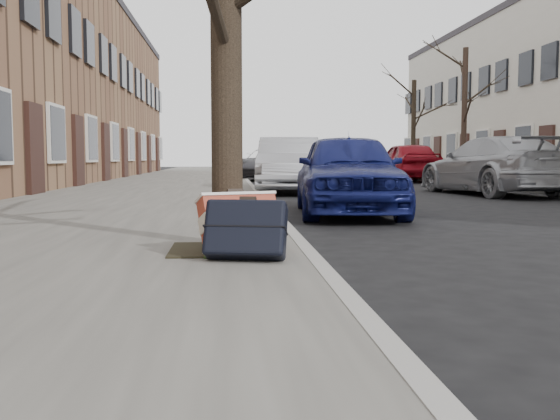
{
  "coord_description": "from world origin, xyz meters",
  "views": [
    {
      "loc": [
        -1.93,
        -4.11,
        0.91
      ],
      "look_at": [
        -1.52,
        0.8,
        0.5
      ],
      "focal_mm": 40.0,
      "sensor_mm": 36.0,
      "label": 1
    }
  ],
  "objects": [
    {
      "name": "suitcase_navy",
      "position": [
        -1.8,
        0.66,
        0.36
      ],
      "size": [
        0.69,
        0.49,
        0.49
      ],
      "primitive_type": "cube",
      "rotation": [
        -0.42,
        0.0,
        -0.22
      ],
      "color": "black",
      "rests_on": "near_sidewalk"
    },
    {
      "name": "suitcase_red",
      "position": [
        -1.83,
        1.05,
        0.37
      ],
      "size": [
        0.73,
        0.57,
        0.5
      ],
      "primitive_type": "cube",
      "rotation": [
        -0.42,
        0.0,
        0.38
      ],
      "color": "maroon",
      "rests_on": "near_sidewalk"
    },
    {
      "name": "car_far_back",
      "position": [
        4.92,
        19.42,
        0.75
      ],
      "size": [
        1.79,
        4.43,
        1.51
      ],
      "primitive_type": "imported",
      "rotation": [
        0.0,
        0.0,
        3.15
      ],
      "color": "maroon",
      "rests_on": "ground"
    },
    {
      "name": "tree_far_c",
      "position": [
        7.2,
        26.16,
        2.42
      ],
      "size": [
        0.23,
        0.23,
        4.59
      ],
      "primitive_type": "cylinder",
      "color": "black",
      "rests_on": "far_sidewalk"
    },
    {
      "name": "car_near_back",
      "position": [
        -0.21,
        21.4,
        0.65
      ],
      "size": [
        3.51,
        5.11,
        1.3
      ],
      "primitive_type": "imported",
      "rotation": [
        0.0,
        0.0,
        -0.32
      ],
      "color": "#343338",
      "rests_on": "ground"
    },
    {
      "name": "car_near_mid",
      "position": [
        -0.33,
        12.2,
        0.73
      ],
      "size": [
        2.0,
        4.56,
        1.46
      ],
      "primitive_type": "imported",
      "rotation": [
        0.0,
        0.0,
        -0.11
      ],
      "color": "#B5B7BE",
      "rests_on": "ground"
    },
    {
      "name": "ground",
      "position": [
        0.0,
        0.0,
        0.0
      ],
      "size": [
        120.0,
        120.0,
        0.0
      ],
      "primitive_type": "plane",
      "color": "black",
      "rests_on": "ground"
    },
    {
      "name": "car_near_front",
      "position": [
        -0.02,
        5.79,
        0.67
      ],
      "size": [
        1.9,
        4.04,
        1.34
      ],
      "primitive_type": "imported",
      "rotation": [
        0.0,
        0.0,
        -0.08
      ],
      "color": "#101651",
      "rests_on": "ground"
    },
    {
      "name": "tree_far_b",
      "position": [
        7.2,
        19.53,
        2.62
      ],
      "size": [
        0.21,
        0.21,
        5.01
      ],
      "primitive_type": "cylinder",
      "color": "black",
      "rests_on": "far_sidewalk"
    },
    {
      "name": "car_far_front",
      "position": [
        4.57,
        10.75,
        0.71
      ],
      "size": [
        2.58,
        5.09,
        1.42
      ],
      "primitive_type": "imported",
      "rotation": [
        0.0,
        0.0,
        3.27
      ],
      "color": "#939499",
      "rests_on": "ground"
    },
    {
      "name": "dirt_patch",
      "position": [
        -2.0,
        1.2,
        0.13
      ],
      "size": [
        0.85,
        0.85,
        0.02
      ],
      "primitive_type": "cube",
      "color": "black",
      "rests_on": "near_sidewalk"
    },
    {
      "name": "far_sidewalk",
      "position": [
        7.8,
        15.0,
        0.06
      ],
      "size": [
        4.0,
        70.0,
        0.12
      ],
      "primitive_type": "cube",
      "color": "slate",
      "rests_on": "ground"
    },
    {
      "name": "near_sidewalk",
      "position": [
        -3.7,
        15.0,
        0.06
      ],
      "size": [
        5.0,
        70.0,
        0.12
      ],
      "primitive_type": "cube",
      "color": "slate",
      "rests_on": "ground"
    }
  ]
}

